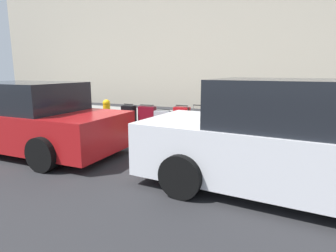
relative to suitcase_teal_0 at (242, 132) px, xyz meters
name	(u,v)px	position (x,y,z in m)	size (l,w,h in m)	color
ground_plane	(88,138)	(4.00, 0.57, -0.41)	(40.00, 40.00, 0.00)	#28282B
sidewalk_curb	(136,121)	(4.00, -1.93, -0.34)	(18.00, 5.00, 0.14)	gray
suitcase_teal_0	(242,132)	(0.00, 0.00, 0.00)	(0.45, 0.26, 0.60)	#0F606B
suitcase_navy_1	(223,125)	(0.49, -0.11, 0.10)	(0.37, 0.25, 1.03)	navy
suitcase_olive_2	(201,127)	(1.00, -0.03, 0.04)	(0.49, 0.25, 0.85)	#59601E
suitcase_red_3	(182,122)	(1.51, -0.04, 0.11)	(0.39, 0.26, 0.82)	red
suitcase_silver_4	(163,123)	(2.01, -0.01, 0.04)	(0.46, 0.27, 0.69)	#9EA0A8
suitcase_maroon_5	(147,120)	(2.55, -0.13, 0.08)	(0.47, 0.23, 0.77)	maroon
suitcase_black_6	(129,119)	(3.05, 0.00, 0.09)	(0.36, 0.23, 0.78)	black
fire_hydrant	(107,114)	(3.84, -0.07, 0.17)	(0.39, 0.21, 0.85)	#D89E0C
bollard_post	(86,114)	(4.45, 0.08, 0.15)	(0.15, 0.15, 0.84)	brown
parked_car_white_0	(303,143)	(-1.21, 2.11, 0.36)	(4.85, 2.16, 1.67)	silver
parked_car_red_1	(26,119)	(4.40, 2.11, 0.31)	(4.61, 2.09, 1.54)	#AD1619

